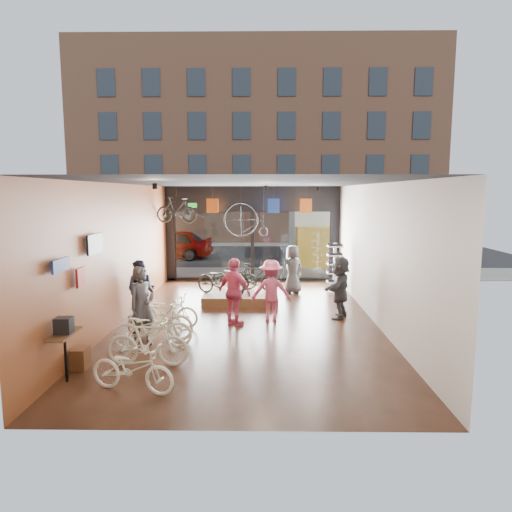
{
  "coord_description": "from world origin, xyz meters",
  "views": [
    {
      "loc": [
        0.41,
        -12.4,
        3.54
      ],
      "look_at": [
        0.21,
        1.4,
        1.63
      ],
      "focal_mm": 32.0,
      "sensor_mm": 36.0,
      "label": 1
    }
  ],
  "objects_px": {
    "display_platform": "(241,297)",
    "customer_3": "(271,291)",
    "street_car": "(169,244)",
    "customer_1": "(141,290)",
    "floor_bike_0": "(132,368)",
    "display_bike_mid": "(255,278)",
    "floor_bike_3": "(160,320)",
    "customer_0": "(142,306)",
    "box_truck": "(316,235)",
    "display_bike_left": "(221,280)",
    "penny_farthing": "(248,221)",
    "floor_bike_2": "(152,328)",
    "customer_4": "(292,269)",
    "floor_bike_1": "(147,342)",
    "customer_5": "(340,287)",
    "hung_bike": "(176,210)",
    "display_bike_right": "(234,276)",
    "sunglasses_rack": "(335,268)",
    "customer_2": "(235,292)",
    "floor_bike_4": "(167,311)"
  },
  "relations": [
    {
      "from": "box_truck",
      "to": "customer_1",
      "type": "bearing_deg",
      "value": -119.4
    },
    {
      "from": "display_bike_left",
      "to": "display_bike_mid",
      "type": "distance_m",
      "value": 1.19
    },
    {
      "from": "display_platform",
      "to": "street_car",
      "type": "bearing_deg",
      "value": 114.06
    },
    {
      "from": "customer_5",
      "to": "street_car",
      "type": "bearing_deg",
      "value": -125.55
    },
    {
      "from": "display_bike_left",
      "to": "customer_5",
      "type": "relative_size",
      "value": 1.03
    },
    {
      "from": "floor_bike_3",
      "to": "customer_2",
      "type": "bearing_deg",
      "value": -48.45
    },
    {
      "from": "display_platform",
      "to": "penny_farthing",
      "type": "height_order",
      "value": "penny_farthing"
    },
    {
      "from": "floor_bike_4",
      "to": "penny_farthing",
      "type": "height_order",
      "value": "penny_farthing"
    },
    {
      "from": "floor_bike_4",
      "to": "display_bike_left",
      "type": "distance_m",
      "value": 2.85
    },
    {
      "from": "customer_1",
      "to": "display_bike_mid",
      "type": "bearing_deg",
      "value": 42.8
    },
    {
      "from": "floor_bike_3",
      "to": "customer_3",
      "type": "height_order",
      "value": "customer_3"
    },
    {
      "from": "customer_3",
      "to": "hung_bike",
      "type": "relative_size",
      "value": 1.09
    },
    {
      "from": "box_truck",
      "to": "floor_bike_4",
      "type": "relative_size",
      "value": 4.19
    },
    {
      "from": "floor_bike_4",
      "to": "customer_2",
      "type": "height_order",
      "value": "customer_2"
    },
    {
      "from": "floor_bike_4",
      "to": "customer_4",
      "type": "height_order",
      "value": "customer_4"
    },
    {
      "from": "box_truck",
      "to": "display_bike_left",
      "type": "bearing_deg",
      "value": -114.13
    },
    {
      "from": "display_bike_right",
      "to": "hung_bike",
      "type": "bearing_deg",
      "value": 68.93
    },
    {
      "from": "display_platform",
      "to": "customer_3",
      "type": "distance_m",
      "value": 2.59
    },
    {
      "from": "box_truck",
      "to": "floor_bike_2",
      "type": "distance_m",
      "value": 14.36
    },
    {
      "from": "floor_bike_0",
      "to": "penny_farthing",
      "type": "height_order",
      "value": "penny_farthing"
    },
    {
      "from": "street_car",
      "to": "customer_5",
      "type": "distance_m",
      "value": 13.76
    },
    {
      "from": "customer_2",
      "to": "customer_1",
      "type": "bearing_deg",
      "value": 26.4
    },
    {
      "from": "display_bike_left",
      "to": "display_bike_right",
      "type": "xyz_separation_m",
      "value": [
        0.36,
        0.99,
        -0.06
      ]
    },
    {
      "from": "floor_bike_0",
      "to": "hung_bike",
      "type": "bearing_deg",
      "value": 21.23
    },
    {
      "from": "display_platform",
      "to": "customer_4",
      "type": "height_order",
      "value": "customer_4"
    },
    {
      "from": "street_car",
      "to": "display_bike_mid",
      "type": "relative_size",
      "value": 2.97
    },
    {
      "from": "street_car",
      "to": "penny_farthing",
      "type": "relative_size",
      "value": 2.94
    },
    {
      "from": "floor_bike_1",
      "to": "floor_bike_4",
      "type": "distance_m",
      "value": 2.75
    },
    {
      "from": "customer_0",
      "to": "customer_3",
      "type": "xyz_separation_m",
      "value": [
        3.03,
        2.08,
        -0.07
      ]
    },
    {
      "from": "customer_5",
      "to": "customer_3",
      "type": "bearing_deg",
      "value": -56.6
    },
    {
      "from": "street_car",
      "to": "penny_farthing",
      "type": "bearing_deg",
      "value": 31.7
    },
    {
      "from": "customer_0",
      "to": "floor_bike_1",
      "type": "bearing_deg",
      "value": -121.79
    },
    {
      "from": "display_bike_right",
      "to": "sunglasses_rack",
      "type": "bearing_deg",
      "value": -70.01
    },
    {
      "from": "floor_bike_0",
      "to": "floor_bike_1",
      "type": "xyz_separation_m",
      "value": [
        -0.04,
        1.21,
        0.08
      ]
    },
    {
      "from": "display_bike_mid",
      "to": "customer_3",
      "type": "bearing_deg",
      "value": -168.57
    },
    {
      "from": "display_bike_mid",
      "to": "customer_4",
      "type": "bearing_deg",
      "value": -48.58
    },
    {
      "from": "floor_bike_4",
      "to": "display_bike_left",
      "type": "bearing_deg",
      "value": -16.42
    },
    {
      "from": "customer_4",
      "to": "hung_bike",
      "type": "distance_m",
      "value": 4.73
    },
    {
      "from": "display_bike_mid",
      "to": "customer_1",
      "type": "height_order",
      "value": "customer_1"
    },
    {
      "from": "customer_1",
      "to": "customer_3",
      "type": "height_order",
      "value": "customer_3"
    },
    {
      "from": "floor_bike_3",
      "to": "customer_0",
      "type": "distance_m",
      "value": 0.68
    },
    {
      "from": "floor_bike_0",
      "to": "display_bike_mid",
      "type": "distance_m",
      "value": 7.31
    },
    {
      "from": "floor_bike_1",
      "to": "display_bike_left",
      "type": "relative_size",
      "value": 0.93
    },
    {
      "from": "display_bike_mid",
      "to": "customer_3",
      "type": "distance_m",
      "value": 2.47
    },
    {
      "from": "box_truck",
      "to": "customer_2",
      "type": "distance_m",
      "value": 12.0
    },
    {
      "from": "box_truck",
      "to": "floor_bike_0",
      "type": "bearing_deg",
      "value": -107.97
    },
    {
      "from": "floor_bike_2",
      "to": "customer_4",
      "type": "relative_size",
      "value": 1.05
    },
    {
      "from": "floor_bike_2",
      "to": "floor_bike_0",
      "type": "bearing_deg",
      "value": 178.83
    },
    {
      "from": "display_bike_left",
      "to": "customer_1",
      "type": "relative_size",
      "value": 1.08
    },
    {
      "from": "street_car",
      "to": "customer_1",
      "type": "bearing_deg",
      "value": 7.91
    }
  ]
}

